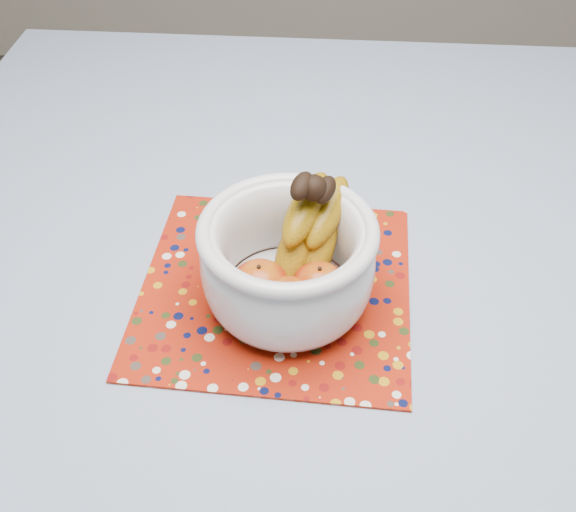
{
  "coord_description": "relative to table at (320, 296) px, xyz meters",
  "views": [
    {
      "loc": [
        0.0,
        -0.68,
        1.39
      ],
      "look_at": [
        -0.04,
        -0.09,
        0.84
      ],
      "focal_mm": 42.0,
      "sensor_mm": 36.0,
      "label": 1
    }
  ],
  "objects": [
    {
      "name": "tablecloth",
      "position": [
        0.0,
        0.0,
        0.08
      ],
      "size": [
        1.32,
        1.32,
        0.01
      ],
      "primitive_type": "cube",
      "color": "slate",
      "rests_on": "table"
    },
    {
      "name": "table",
      "position": [
        0.0,
        0.0,
        0.0
      ],
      "size": [
        1.2,
        1.2,
        0.75
      ],
      "color": "brown",
      "rests_on": "ground"
    },
    {
      "name": "fruit_bowl",
      "position": [
        -0.03,
        -0.09,
        0.17
      ],
      "size": [
        0.22,
        0.23,
        0.18
      ],
      "color": "silver",
      "rests_on": "placemat"
    },
    {
      "name": "placemat",
      "position": [
        -0.06,
        -0.07,
        0.09
      ],
      "size": [
        0.36,
        0.36,
        0.0
      ],
      "primitive_type": "cube",
      "rotation": [
        0.0,
        0.0,
        -0.04
      ],
      "color": "maroon",
      "rests_on": "tablecloth"
    }
  ]
}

